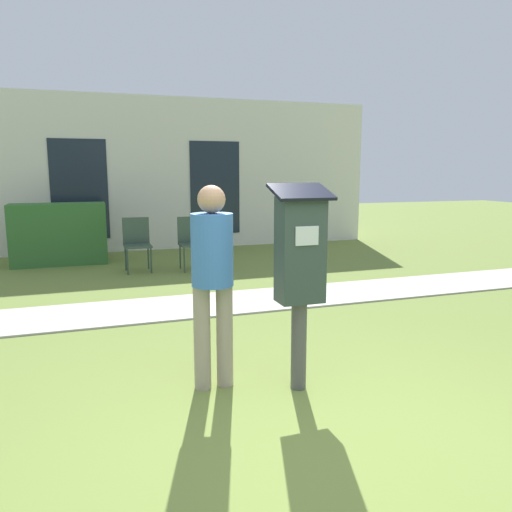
% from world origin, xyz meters
% --- Properties ---
extents(ground_plane, '(40.00, 40.00, 0.00)m').
position_xyz_m(ground_plane, '(0.00, 0.00, 0.00)').
color(ground_plane, olive).
extents(sidewalk, '(12.00, 1.10, 0.02)m').
position_xyz_m(sidewalk, '(0.00, 3.39, 0.01)').
color(sidewalk, '#B7B2A8').
rests_on(sidewalk, ground).
extents(building_facade, '(10.00, 0.26, 3.20)m').
position_xyz_m(building_facade, '(0.00, 8.22, 1.60)').
color(building_facade, silver).
rests_on(building_facade, ground).
extents(parking_meter, '(0.44, 0.31, 1.59)m').
position_xyz_m(parking_meter, '(0.19, 0.79, 1.02)').
color(parking_meter, '#4C4C4C').
rests_on(parking_meter, ground).
extents(person_standing, '(0.32, 0.32, 1.58)m').
position_xyz_m(person_standing, '(-0.43, 1.03, 0.93)').
color(person_standing, gray).
rests_on(person_standing, ground).
extents(outdoor_chair_left, '(0.44, 0.44, 0.90)m').
position_xyz_m(outdoor_chair_left, '(-0.52, 5.92, 0.53)').
color(outdoor_chair_left, '#334738').
rests_on(outdoor_chair_left, ground).
extents(outdoor_chair_middle, '(0.44, 0.44, 0.90)m').
position_xyz_m(outdoor_chair_middle, '(0.38, 5.77, 0.53)').
color(outdoor_chair_middle, '#334738').
rests_on(outdoor_chair_middle, ground).
extents(hedge_row, '(1.63, 0.60, 1.10)m').
position_xyz_m(hedge_row, '(-1.79, 7.00, 0.55)').
color(hedge_row, '#33662D').
rests_on(hedge_row, ground).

